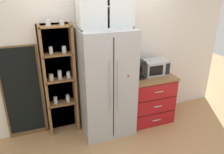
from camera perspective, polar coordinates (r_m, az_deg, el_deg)
The scene contains 12 objects.
ground_plane at distance 4.05m, azimuth -1.29°, elevation -13.15°, with size 10.70×10.70×0.00m, color tan.
wall_back_cream at distance 3.83m, azimuth -3.44°, elevation 5.99°, with size 5.00×0.10×2.55m, color silver.
refrigerator at distance 3.62m, azimuth -1.48°, elevation -1.51°, with size 0.84×0.69×1.78m.
pantry_shelf_column at distance 3.70m, azimuth -13.43°, elevation -0.17°, with size 0.54×0.26×1.96m.
counter_cabinet at distance 4.17m, azimuth 9.55°, elevation -5.23°, with size 0.80×0.63×0.88m.
microwave at distance 4.02m, azimuth 10.92°, elevation 2.53°, with size 0.44×0.33×0.26m.
coffee_maker at distance 3.82m, azimuth 6.78°, elevation 2.09°, with size 0.17×0.20×0.31m.
mug_navy at distance 3.99m, azimuth 9.80°, elevation 1.17°, with size 0.11×0.08×0.09m.
mug_cream at distance 4.02m, azimuth 9.54°, elevation 1.37°, with size 0.12×0.09×0.10m.
bottle_amber at distance 3.99m, azimuth 9.65°, elevation 2.21°, with size 0.06×0.06×0.26m.
upper_cabinet at distance 3.36m, azimuth -1.97°, elevation 17.90°, with size 0.81×0.32×0.64m.
chalkboard_menu at distance 3.79m, azimuth -22.06°, elevation -3.91°, with size 0.60×0.04×1.55m.
Camera 1 is at (-1.07, -3.11, 2.36)m, focal length 35.42 mm.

